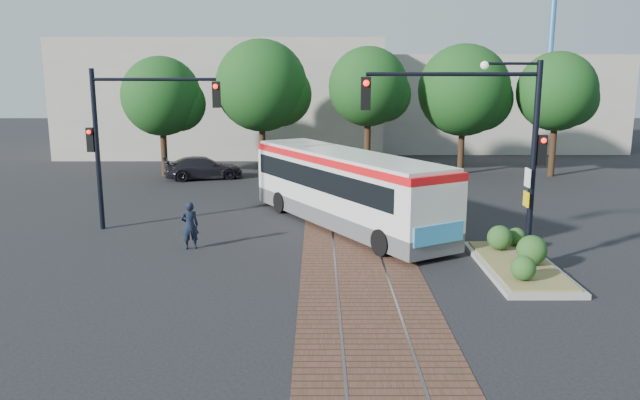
{
  "coord_description": "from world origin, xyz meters",
  "views": [
    {
      "loc": [
        -1.28,
        -19.07,
        5.93
      ],
      "look_at": [
        -1.22,
        1.67,
        1.6
      ],
      "focal_mm": 35.0,
      "sensor_mm": 36.0,
      "label": 1
    }
  ],
  "objects_px": {
    "signal_pole_main": "(493,132)",
    "parked_car": "(203,168)",
    "traffic_island": "(519,258)",
    "signal_pole_left": "(126,127)",
    "city_bus": "(345,186)",
    "officer": "(190,225)"
  },
  "relations": [
    {
      "from": "signal_pole_main",
      "to": "parked_car",
      "type": "bearing_deg",
      "value": 125.9
    },
    {
      "from": "traffic_island",
      "to": "signal_pole_left",
      "type": "bearing_deg",
      "value": 159.64
    },
    {
      "from": "city_bus",
      "to": "signal_pole_main",
      "type": "bearing_deg",
      "value": -81.38
    },
    {
      "from": "traffic_island",
      "to": "signal_pole_main",
      "type": "xyz_separation_m",
      "value": [
        -0.96,
        0.09,
        3.83
      ]
    },
    {
      "from": "traffic_island",
      "to": "parked_car",
      "type": "height_order",
      "value": "parked_car"
    },
    {
      "from": "traffic_island",
      "to": "signal_pole_left",
      "type": "height_order",
      "value": "signal_pole_left"
    },
    {
      "from": "officer",
      "to": "parked_car",
      "type": "xyz_separation_m",
      "value": [
        -2.06,
        13.84,
        -0.19
      ]
    },
    {
      "from": "signal_pole_main",
      "to": "officer",
      "type": "distance_m",
      "value": 10.25
    },
    {
      "from": "signal_pole_main",
      "to": "parked_car",
      "type": "xyz_separation_m",
      "value": [
        -11.53,
        15.92,
        -3.54
      ]
    },
    {
      "from": "city_bus",
      "to": "parked_car",
      "type": "relative_size",
      "value": 2.44
    },
    {
      "from": "city_bus",
      "to": "signal_pole_main",
      "type": "relative_size",
      "value": 1.74
    },
    {
      "from": "signal_pole_main",
      "to": "officer",
      "type": "relative_size",
      "value": 3.7
    },
    {
      "from": "city_bus",
      "to": "traffic_island",
      "type": "xyz_separation_m",
      "value": [
        5.08,
        -5.22,
        -1.28
      ]
    },
    {
      "from": "signal_pole_left",
      "to": "officer",
      "type": "height_order",
      "value": "signal_pole_left"
    },
    {
      "from": "signal_pole_main",
      "to": "officer",
      "type": "bearing_deg",
      "value": 167.57
    },
    {
      "from": "city_bus",
      "to": "traffic_island",
      "type": "bearing_deg",
      "value": -75.95
    },
    {
      "from": "traffic_island",
      "to": "parked_car",
      "type": "bearing_deg",
      "value": 127.94
    },
    {
      "from": "signal_pole_main",
      "to": "city_bus",
      "type": "bearing_deg",
      "value": 128.79
    },
    {
      "from": "signal_pole_left",
      "to": "officer",
      "type": "relative_size",
      "value": 3.7
    },
    {
      "from": "signal_pole_main",
      "to": "signal_pole_left",
      "type": "bearing_deg",
      "value": 158.55
    },
    {
      "from": "city_bus",
      "to": "officer",
      "type": "bearing_deg",
      "value": 179.55
    },
    {
      "from": "traffic_island",
      "to": "signal_pole_left",
      "type": "distance_m",
      "value": 14.5
    }
  ]
}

